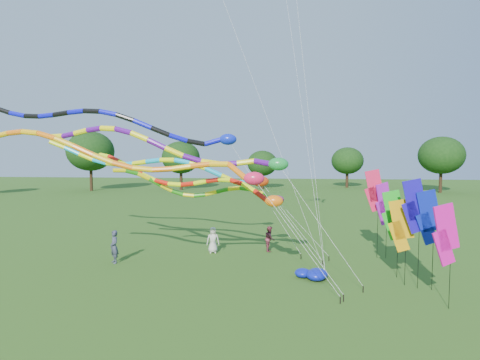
# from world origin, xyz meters

# --- Properties ---
(ground) EXTENTS (160.00, 160.00, 0.00)m
(ground) POSITION_xyz_m (0.00, 0.00, 0.00)
(ground) COLOR #265917
(ground) RESTS_ON ground
(tree_ring) EXTENTS (116.86, 115.96, 9.47)m
(tree_ring) POSITION_xyz_m (-4.00, 1.57, 5.31)
(tree_ring) COLOR #382314
(tree_ring) RESTS_ON ground
(tube_kite_red) EXTENTS (12.60, 5.35, 6.65)m
(tube_kite_red) POSITION_xyz_m (-3.59, 4.17, 4.63)
(tube_kite_red) COLOR black
(tube_kite_red) RESTS_ON ground
(tube_kite_orange) EXTENTS (15.52, 1.49, 7.80)m
(tube_kite_orange) POSITION_xyz_m (-5.42, 1.66, 5.80)
(tube_kite_orange) COLOR black
(tube_kite_orange) RESTS_ON ground
(tube_kite_purple) EXTENTS (15.13, 1.99, 8.01)m
(tube_kite_purple) POSITION_xyz_m (-4.13, 3.04, 6.25)
(tube_kite_purple) COLOR black
(tube_kite_purple) RESTS_ON ground
(tube_kite_blue) EXTENTS (18.09, 1.21, 9.53)m
(tube_kite_blue) POSITION_xyz_m (-8.08, 7.16, 7.66)
(tube_kite_blue) COLOR black
(tube_kite_blue) RESTS_ON ground
(tube_kite_cyan) EXTENTS (15.57, 1.51, 7.39)m
(tube_kite_cyan) POSITION_xyz_m (-5.48, 6.52, 5.29)
(tube_kite_cyan) COLOR black
(tube_kite_cyan) RESTS_ON ground
(tube_kite_green) EXTENTS (11.17, 2.94, 5.85)m
(tube_kite_green) POSITION_xyz_m (-2.90, 5.82, 4.06)
(tube_kite_green) COLOR black
(tube_kite_green) RESTS_ON ground
(banner_pole_violet) EXTENTS (1.09, 0.55, 4.46)m
(banner_pole_violet) POSITION_xyz_m (6.24, 8.23, 3.20)
(banner_pole_violet) COLOR black
(banner_pole_violet) RESTS_ON ground
(banner_pole_blue_b) EXTENTS (1.16, 0.08, 4.53)m
(banner_pole_blue_b) POSITION_xyz_m (6.84, 2.94, 3.27)
(banner_pole_blue_b) COLOR black
(banner_pole_blue_b) RESTS_ON ground
(banner_pole_red) EXTENTS (1.16, 0.13, 5.20)m
(banner_pole_red) POSITION_xyz_m (5.73, 8.38, 3.93)
(banner_pole_red) COLOR black
(banner_pole_red) RESTS_ON ground
(banner_pole_green) EXTENTS (1.16, 0.13, 4.34)m
(banner_pole_green) POSITION_xyz_m (5.80, 4.65, 3.09)
(banner_pole_green) COLOR black
(banner_pole_green) RESTS_ON ground
(banner_pole_blue_a) EXTENTS (1.16, 0.11, 5.00)m
(banner_pole_blue_a) POSITION_xyz_m (6.27, 3.09, 3.74)
(banner_pole_blue_a) COLOR black
(banner_pole_blue_a) RESTS_ON ground
(banner_pole_magenta_b) EXTENTS (1.15, 0.34, 4.21)m
(banner_pole_magenta_b) POSITION_xyz_m (6.69, 0.70, 2.95)
(banner_pole_magenta_b) COLOR black
(banner_pole_magenta_b) RESTS_ON ground
(banner_pole_orange) EXTENTS (1.15, 0.35, 4.03)m
(banner_pole_orange) POSITION_xyz_m (5.83, 3.53, 2.78)
(banner_pole_orange) COLOR black
(banner_pole_orange) RESTS_ON ground
(blue_nylon_heap) EXTENTS (1.42, 1.46, 0.50)m
(blue_nylon_heap) POSITION_xyz_m (1.94, 3.47, 0.23)
(blue_nylon_heap) COLOR #0D1AAB
(blue_nylon_heap) RESTS_ON ground
(person_a) EXTENTS (0.84, 0.61, 1.58)m
(person_a) POSITION_xyz_m (-3.78, 8.57, 0.79)
(person_a) COLOR beige
(person_a) RESTS_ON ground
(person_b) EXTENTS (0.77, 0.79, 1.83)m
(person_b) POSITION_xyz_m (-8.87, 5.78, 0.91)
(person_b) COLOR #383B4F
(person_b) RESTS_ON ground
(person_c) EXTENTS (0.62, 0.78, 1.56)m
(person_c) POSITION_xyz_m (-0.32, 9.34, 0.78)
(person_c) COLOR brown
(person_c) RESTS_ON ground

